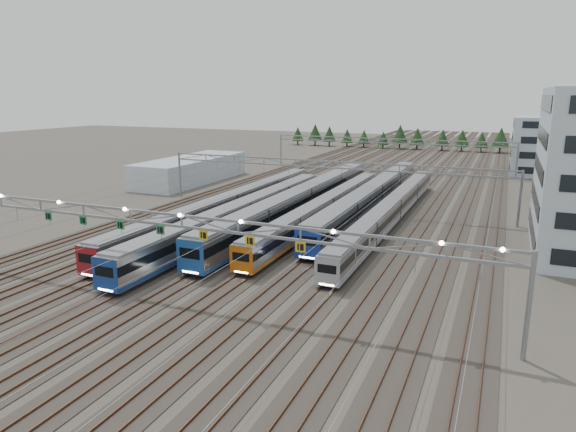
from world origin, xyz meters
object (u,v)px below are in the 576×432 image
at_px(train_b, 242,215).
at_px(west_shed, 191,170).
at_px(train_d, 325,209).
at_px(train_f, 392,210).
at_px(train_e, 373,196).
at_px(train_c, 302,201).
at_px(gantry_mid, 328,170).
at_px(train_a, 230,206).
at_px(gantry_far, 389,145).
at_px(gantry_near, 181,224).
at_px(depot_bldg_north, 564,146).

bearing_deg(train_b, west_shed, 132.69).
height_order(train_b, train_d, train_b).
relative_size(train_b, train_f, 0.90).
bearing_deg(train_e, train_c, -138.29).
height_order(train_e, gantry_mid, gantry_mid).
height_order(train_a, train_e, train_e).
relative_size(train_a, train_b, 1.08).
distance_m(train_e, train_f, 8.20).
xyz_separation_m(train_a, west_shed, (-24.11, 26.40, 0.44)).
bearing_deg(gantry_mid, train_b, -112.38).
xyz_separation_m(train_d, gantry_far, (-2.25, 52.81, 4.45)).
distance_m(train_a, gantry_near, 30.90).
distance_m(train_c, train_d, 5.09).
bearing_deg(gantry_near, gantry_mid, 89.93).
distance_m(train_a, gantry_mid, 16.85).
relative_size(train_c, train_e, 1.03).
height_order(train_b, gantry_near, gantry_near).
relative_size(train_e, depot_bldg_north, 2.67).
height_order(train_d, gantry_mid, gantry_mid).
bearing_deg(train_e, train_b, -125.45).
height_order(train_c, gantry_far, gantry_far).
relative_size(train_a, train_d, 1.11).
bearing_deg(depot_bldg_north, train_a, -125.99).
xyz_separation_m(train_c, gantry_far, (2.25, 50.46, 4.07)).
distance_m(train_d, train_f, 9.66).
bearing_deg(train_c, gantry_mid, 67.60).
xyz_separation_m(train_c, west_shed, (-33.11, 20.09, 0.17)).
height_order(train_e, depot_bldg_north, depot_bldg_north).
bearing_deg(depot_bldg_north, train_d, -119.20).
bearing_deg(train_a, train_c, 35.04).
xyz_separation_m(train_f, gantry_mid, (-11.25, 4.28, 4.50)).
xyz_separation_m(train_b, west_shed, (-28.61, 31.02, 0.36)).
distance_m(gantry_mid, depot_bldg_north, 67.25).
distance_m(train_b, west_shed, 42.21).
xyz_separation_m(train_d, west_shed, (-37.61, 22.43, 0.55)).
relative_size(gantry_near, gantry_far, 1.00).
bearing_deg(train_f, gantry_far, 102.86).
height_order(train_c, train_f, train_c).
bearing_deg(train_f, train_a, -161.60).
bearing_deg(train_d, west_shed, 149.19).
bearing_deg(west_shed, train_b, -47.31).
bearing_deg(train_b, gantry_mid, 67.62).
xyz_separation_m(train_a, train_c, (9.00, 6.31, 0.27)).
xyz_separation_m(train_d, train_e, (4.50, 10.37, 0.32)).
height_order(depot_bldg_north, west_shed, depot_bldg_north).
relative_size(depot_bldg_north, west_shed, 0.73).
bearing_deg(train_e, depot_bldg_north, 59.75).
xyz_separation_m(train_c, gantry_mid, (2.25, 5.46, 4.07)).
height_order(train_c, depot_bldg_north, depot_bldg_north).
bearing_deg(train_f, train_c, -175.03).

